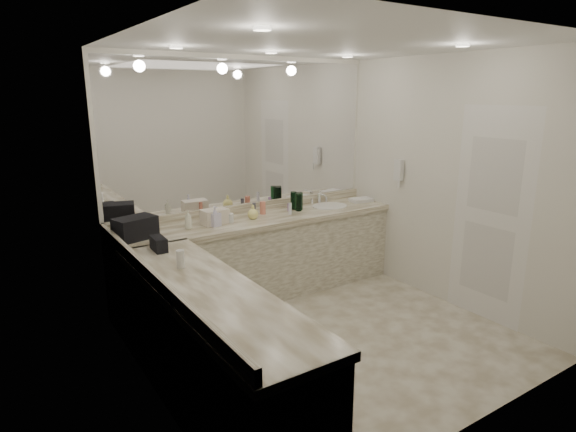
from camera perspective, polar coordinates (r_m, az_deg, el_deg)
floor at (r=4.62m, az=4.63°, el=-14.19°), size 3.20×3.20×0.00m
ceiling at (r=4.08m, az=5.40°, el=19.83°), size 3.20×3.20×0.00m
wall_back at (r=5.40m, az=-4.94°, el=4.63°), size 3.20×0.02×2.60m
wall_left at (r=3.44m, az=-16.48°, el=-1.53°), size 0.02×3.00×2.60m
wall_right at (r=5.29m, az=18.76°, el=3.72°), size 0.02×3.00×2.60m
vanity_back_base at (r=5.37m, az=-3.20°, el=-5.12°), size 3.20×0.60×0.84m
vanity_back_top at (r=5.22m, az=-3.21°, el=-0.49°), size 3.20×0.64×0.06m
vanity_left_base at (r=3.61m, az=-9.26°, el=-15.53°), size 0.60×2.40×0.84m
vanity_left_top at (r=3.41m, az=-9.41°, el=-8.91°), size 0.64×2.42×0.06m
backsplash_back at (r=5.45m, az=-4.76°, el=0.97°), size 3.20×0.04×0.10m
backsplash_left at (r=3.55m, az=-15.77°, el=-6.93°), size 0.04×3.00×0.10m
mirror_back at (r=5.33m, az=-4.98°, el=9.65°), size 3.12×0.01×1.55m
mirror_left at (r=3.35m, az=-16.86°, el=6.35°), size 0.01×2.92×1.55m
sink at (r=5.75m, az=4.95°, el=1.10°), size 0.44×0.44×0.03m
faucet at (r=5.89m, az=3.70°, el=2.21°), size 0.24×0.16×0.14m
wall_phone at (r=5.70m, az=12.99°, el=5.34°), size 0.06×0.10×0.24m
door at (r=5.05m, az=22.88°, el=-0.04°), size 0.02×0.82×2.10m
black_toiletry_bag at (r=4.65m, az=-17.65°, el=-1.33°), size 0.41×0.32×0.21m
black_bag_spill at (r=4.25m, az=-15.08°, el=-3.21°), size 0.10×0.22×0.12m
cream_cosmetic_case at (r=5.00m, az=-8.68°, el=-0.05°), size 0.28×0.19×0.15m
hand_towel at (r=6.04m, az=8.66°, el=1.91°), size 0.29×0.22×0.04m
lotion_left at (r=3.79m, az=-12.63°, el=-4.99°), size 0.06×0.06×0.15m
soap_bottle_a at (r=4.85m, az=-11.75°, el=-0.40°), size 0.10×0.10×0.19m
soap_bottle_b at (r=4.90m, az=-8.64°, el=-0.04°), size 0.11×0.11×0.20m
soap_bottle_c at (r=5.15m, az=-4.19°, el=0.49°), size 0.13×0.13×0.15m
green_bottle_0 at (r=5.58m, az=0.67°, el=1.80°), size 0.06×0.06×0.19m
green_bottle_1 at (r=5.54m, az=1.40°, el=1.79°), size 0.07×0.07×0.20m
green_bottle_2 at (r=5.57m, az=0.66°, el=1.86°), size 0.07×0.07×0.21m
green_bottle_3 at (r=5.48m, az=1.28°, el=1.63°), size 0.07×0.07×0.20m
green_bottle_4 at (r=5.52m, az=1.10°, el=1.72°), size 0.07×0.07×0.20m
amenity_bottle_0 at (r=5.33m, az=0.25°, el=0.88°), size 0.04×0.04×0.13m
amenity_bottle_1 at (r=5.02m, az=-6.82°, el=-0.25°), size 0.06×0.06×0.10m
amenity_bottle_2 at (r=5.34m, az=-4.03°, el=0.87°), size 0.04×0.04×0.13m
amenity_bottle_3 at (r=5.49m, az=0.12°, el=1.05°), size 0.04×0.04×0.09m
amenity_bottle_4 at (r=5.35m, az=-3.01°, el=0.97°), size 0.06×0.06×0.14m
amenity_bottle_5 at (r=5.09m, az=-8.80°, el=0.15°), size 0.04×0.04×0.14m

